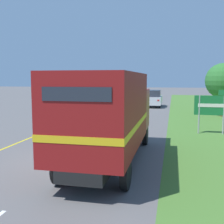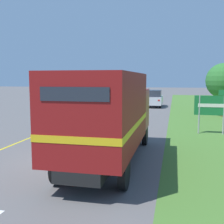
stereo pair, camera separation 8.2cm
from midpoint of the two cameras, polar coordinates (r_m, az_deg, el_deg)
ground_plane at (r=11.74m, az=-8.28°, el=-9.43°), size 200.00×200.00×0.00m
edge_line_yellow at (r=28.37m, az=-3.36°, el=0.13°), size 0.12×64.19×0.01m
centre_dash_near at (r=12.34m, az=-7.17°, el=-8.60°), size 0.12×2.60×0.01m
centre_dash_mid_a at (r=18.54m, az=-0.25°, el=-3.38°), size 0.12×2.60×0.01m
centre_dash_mid_b at (r=24.94m, az=3.13°, el=-0.78°), size 0.12×2.60×0.01m
centre_dash_far at (r=31.43m, az=5.11°, el=0.76°), size 0.12×2.60×0.01m
centre_dash_farthest at (r=37.95m, az=6.42°, el=1.76°), size 0.12×2.60×0.01m
horse_trailer_truck at (r=10.62m, az=-0.53°, el=-0.35°), size 2.45×7.92×3.47m
lead_car_white at (r=24.32m, az=-1.81°, el=1.29°), size 1.80×4.51×1.88m
lead_car_silver_ahead at (r=33.31m, az=8.70°, el=2.75°), size 1.80×4.46×1.98m
lead_car_white_ahead at (r=49.58m, az=5.52°, el=3.96°), size 1.80×3.94×1.74m
highway_sign at (r=17.54m, az=19.85°, el=1.06°), size 1.98×0.09×2.63m
roadside_tree_mid at (r=26.16m, az=21.85°, el=5.90°), size 3.05×3.05×4.64m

